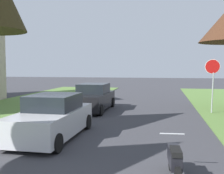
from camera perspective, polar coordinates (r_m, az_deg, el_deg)
The scene contains 4 objects.
stop_sign_far at distance 16.19m, azimuth 19.85°, elevation 2.48°, with size 0.81×0.49×2.95m.
parked_sedan_silver at distance 10.50m, azimuth -12.13°, elevation -6.21°, with size 1.99×4.42×1.57m.
parked_sedan_black at distance 16.60m, azimuth -3.92°, elevation -2.28°, with size 1.99×4.42×1.57m.
parked_motorcycle at distance 6.65m, azimuth 12.64°, elevation -14.57°, with size 0.60×2.05×0.97m.
Camera 1 is at (1.60, -2.83, 2.62)m, focal length 44.76 mm.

